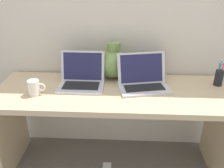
% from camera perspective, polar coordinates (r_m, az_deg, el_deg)
% --- Properties ---
extents(ground_plane, '(6.00, 6.00, 0.00)m').
position_cam_1_polar(ground_plane, '(2.16, 0.00, -18.30)').
color(ground_plane, slate).
extents(back_wall, '(4.40, 0.04, 2.40)m').
position_cam_1_polar(back_wall, '(1.91, 0.54, 16.72)').
color(back_wall, beige).
rests_on(back_wall, ground).
extents(desk, '(1.70, 0.60, 0.70)m').
position_cam_1_polar(desk, '(1.81, 0.00, -5.33)').
color(desk, '#D1B78C').
rests_on(desk, ground).
extents(laptop_left, '(0.33, 0.26, 0.24)m').
position_cam_1_polar(laptop_left, '(1.82, -7.09, 1.65)').
color(laptop_left, silver).
rests_on(laptop_left, desk).
extents(laptop_right, '(0.40, 0.32, 0.24)m').
position_cam_1_polar(laptop_right, '(1.79, 7.21, 1.29)').
color(laptop_right, silver).
rests_on(laptop_right, desk).
extents(green_vase, '(0.24, 0.24, 0.29)m').
position_cam_1_polar(green_vase, '(1.91, 0.36, 5.04)').
color(green_vase, '#75934C').
rests_on(green_vase, desk).
extents(coffee_mug, '(0.12, 0.08, 0.11)m').
position_cam_1_polar(coffee_mug, '(1.74, -17.76, -0.82)').
color(coffee_mug, white).
rests_on(coffee_mug, desk).
extents(pen_cup, '(0.06, 0.06, 0.19)m').
position_cam_1_polar(pen_cup, '(1.96, 23.82, 1.44)').
color(pen_cup, black).
rests_on(pen_cup, desk).
extents(power_brick, '(0.07, 0.07, 0.03)m').
position_cam_1_polar(power_brick, '(2.12, -1.21, -18.88)').
color(power_brick, white).
rests_on(power_brick, ground).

